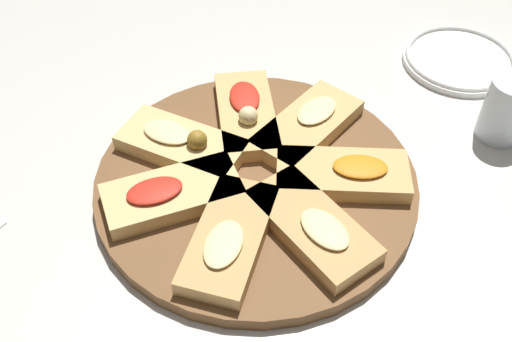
% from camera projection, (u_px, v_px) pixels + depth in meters
% --- Properties ---
extents(ground_plane, '(3.00, 3.00, 0.00)m').
position_uv_depth(ground_plane, '(256.00, 187.00, 0.78)').
color(ground_plane, beige).
extents(serving_board, '(0.41, 0.41, 0.02)m').
position_uv_depth(serving_board, '(256.00, 182.00, 0.77)').
color(serving_board, brown).
rests_on(serving_board, ground_plane).
extents(focaccia_slice_0, '(0.18, 0.10, 0.03)m').
position_uv_depth(focaccia_slice_0, '(308.00, 125.00, 0.82)').
color(focaccia_slice_0, tan).
rests_on(focaccia_slice_0, serving_board).
extents(focaccia_slice_1, '(0.18, 0.16, 0.04)m').
position_uv_depth(focaccia_slice_1, '(246.00, 113.00, 0.83)').
color(focaccia_slice_1, tan).
rests_on(focaccia_slice_1, serving_board).
extents(focaccia_slice_2, '(0.09, 0.17, 0.04)m').
position_uv_depth(focaccia_slice_2, '(182.00, 144.00, 0.79)').
color(focaccia_slice_2, '#DBB775').
rests_on(focaccia_slice_2, serving_board).
extents(focaccia_slice_3, '(0.18, 0.16, 0.03)m').
position_uv_depth(focaccia_slice_3, '(171.00, 194.00, 0.73)').
color(focaccia_slice_3, '#DBB775').
rests_on(focaccia_slice_3, serving_board).
extents(focaccia_slice_4, '(0.18, 0.12, 0.03)m').
position_uv_depth(focaccia_slice_4, '(229.00, 238.00, 0.68)').
color(focaccia_slice_4, tan).
rests_on(focaccia_slice_4, serving_board).
extents(focaccia_slice_5, '(0.13, 0.18, 0.03)m').
position_uv_depth(focaccia_slice_5, '(313.00, 226.00, 0.70)').
color(focaccia_slice_5, tan).
rests_on(focaccia_slice_5, serving_board).
extents(focaccia_slice_6, '(0.15, 0.18, 0.03)m').
position_uv_depth(focaccia_slice_6, '(344.00, 174.00, 0.75)').
color(focaccia_slice_6, tan).
rests_on(focaccia_slice_6, serving_board).
extents(plate_left, '(0.18, 0.18, 0.02)m').
position_uv_depth(plate_left, '(460.00, 59.00, 0.96)').
color(plate_left, white).
rests_on(plate_left, ground_plane).
extents(water_glass, '(0.06, 0.06, 0.09)m').
position_uv_depth(water_glass, '(506.00, 109.00, 0.82)').
color(water_glass, silver).
rests_on(water_glass, ground_plane).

